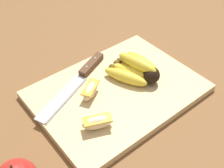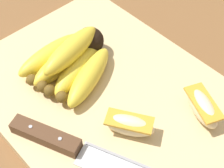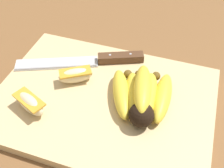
{
  "view_description": "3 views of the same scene",
  "coord_description": "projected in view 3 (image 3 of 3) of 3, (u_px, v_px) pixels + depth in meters",
  "views": [
    {
      "loc": [
        -0.35,
        -0.42,
        0.53
      ],
      "look_at": [
        -0.02,
        -0.01,
        0.04
      ],
      "focal_mm": 45.6,
      "sensor_mm": 36.0,
      "label": 1
    },
    {
      "loc": [
        -0.23,
        0.2,
        0.43
      ],
      "look_at": [
        -0.0,
        -0.01,
        0.04
      ],
      "focal_mm": 54.83,
      "sensor_mm": 36.0,
      "label": 2
    },
    {
      "loc": [
        0.13,
        -0.34,
        0.43
      ],
      "look_at": [
        0.02,
        -0.0,
        0.06
      ],
      "focal_mm": 44.39,
      "sensor_mm": 36.0,
      "label": 3
    }
  ],
  "objects": [
    {
      "name": "cutting_board",
      "position": [
        102.0,
        101.0,
        0.55
      ],
      "size": [
        0.42,
        0.31,
        0.02
      ],
      "primitive_type": "cube",
      "color": "#DBBC84",
      "rests_on": "ground_plane"
    },
    {
      "name": "ground_plane",
      "position": [
        105.0,
        101.0,
        0.56
      ],
      "size": [
        6.0,
        6.0,
        0.0
      ],
      "primitive_type": "plane",
      "color": "brown"
    },
    {
      "name": "apple_wedge_middle",
      "position": [
        76.0,
        75.0,
        0.56
      ],
      "size": [
        0.07,
        0.06,
        0.03
      ],
      "color": "beige",
      "rests_on": "cutting_board"
    },
    {
      "name": "chefs_knife",
      "position": [
        98.0,
        60.0,
        0.61
      ],
      "size": [
        0.27,
        0.14,
        0.02
      ],
      "color": "silver",
      "rests_on": "cutting_board"
    },
    {
      "name": "banana_bunch",
      "position": [
        142.0,
        96.0,
        0.51
      ],
      "size": [
        0.13,
        0.15,
        0.06
      ],
      "color": "black",
      "rests_on": "cutting_board"
    },
    {
      "name": "apple_wedge_near",
      "position": [
        30.0,
        103.0,
        0.51
      ],
      "size": [
        0.08,
        0.05,
        0.03
      ],
      "color": "beige",
      "rests_on": "cutting_board"
    }
  ]
}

